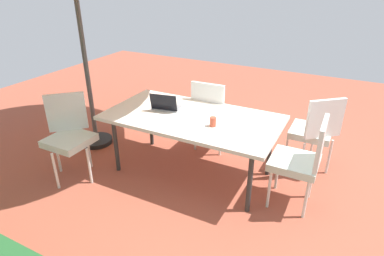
{
  "coord_description": "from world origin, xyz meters",
  "views": [
    {
      "loc": [
        -1.54,
        2.97,
        2.22
      ],
      "look_at": [
        0.0,
        0.0,
        0.6
      ],
      "focal_mm": 30.41,
      "sensor_mm": 36.0,
      "label": 1
    }
  ],
  "objects": [
    {
      "name": "chair_south",
      "position": [
        0.04,
        -0.64,
        0.55
      ],
      "size": [
        0.46,
        0.47,
        0.98
      ],
      "rotation": [
        0.0,
        0.0,
        0.04
      ],
      "color": "silver",
      "rests_on": "ground_plane"
    },
    {
      "name": "chair_northeast",
      "position": [
        1.23,
        0.68,
        0.55
      ],
      "size": [
        0.59,
        0.59,
        0.98
      ],
      "rotation": [
        0.0,
        0.0,
        3.91
      ],
      "color": "silver",
      "rests_on": "ground_plane"
    },
    {
      "name": "chair_southwest",
      "position": [
        -1.25,
        -0.7,
        0.55
      ],
      "size": [
        0.58,
        0.59,
        0.98
      ],
      "rotation": [
        0.0,
        0.0,
        0.71
      ],
      "color": "silver",
      "rests_on": "ground_plane"
    },
    {
      "name": "ground_plane",
      "position": [
        0.0,
        0.0,
        -0.01
      ],
      "size": [
        10.0,
        10.0,
        0.02
      ],
      "primitive_type": "cube",
      "color": "#9E4C38"
    },
    {
      "name": "laptop",
      "position": [
        0.36,
        -0.03,
        0.79
      ],
      "size": [
        0.36,
        0.3,
        0.21
      ],
      "rotation": [
        0.0,
        0.0,
        0.18
      ],
      "color": "gray",
      "rests_on": "dining_table"
    },
    {
      "name": "chair_west",
      "position": [
        -1.24,
        0.04,
        0.55
      ],
      "size": [
        0.46,
        0.46,
        0.98
      ],
      "rotation": [
        0.0,
        0.0,
        1.59
      ],
      "color": "silver",
      "rests_on": "ground_plane"
    },
    {
      "name": "cup",
      "position": [
        -0.31,
        0.13,
        0.8
      ],
      "size": [
        0.07,
        0.07,
        0.1
      ],
      "primitive_type": "cylinder",
      "color": "#CC4C33",
      "rests_on": "dining_table"
    },
    {
      "name": "dining_table",
      "position": [
        0.0,
        0.0,
        0.7
      ],
      "size": [
        1.96,
        1.04,
        0.75
      ],
      "color": "silver",
      "rests_on": "ground_plane"
    }
  ]
}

